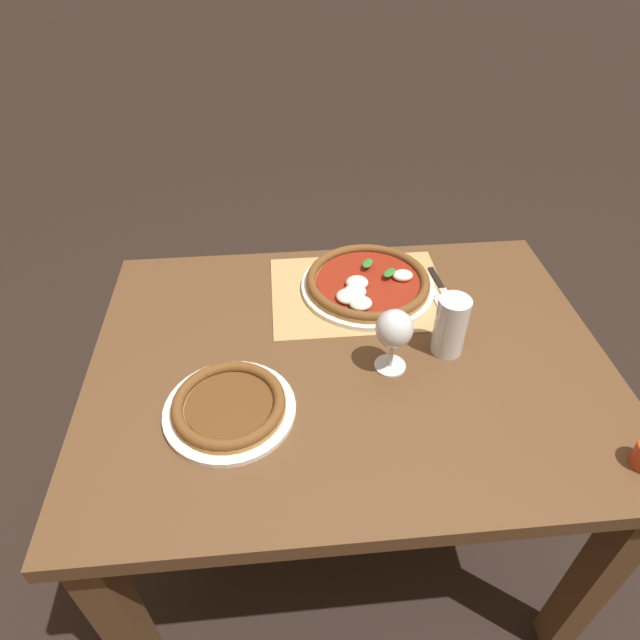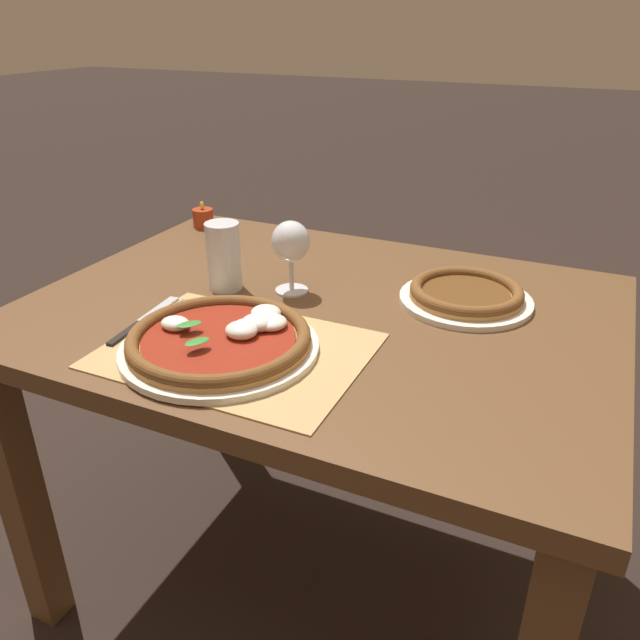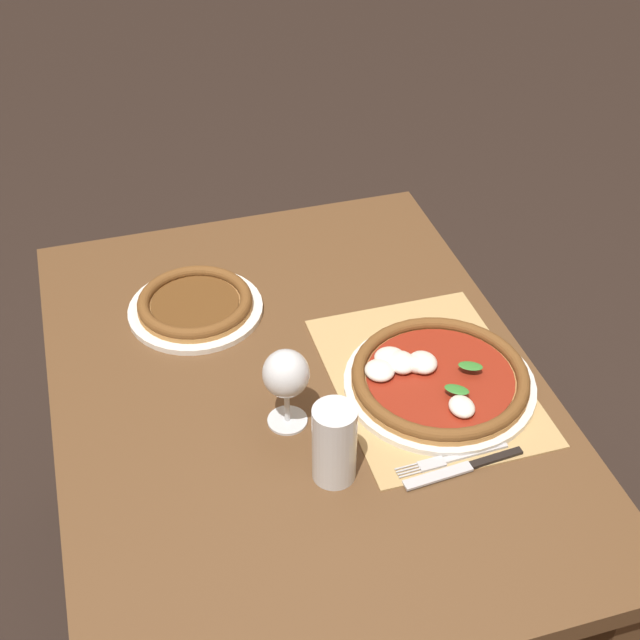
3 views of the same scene
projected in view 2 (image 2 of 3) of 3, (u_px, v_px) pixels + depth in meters
The scene contains 10 objects.
ground_plane at pixel (319, 568), 1.59m from camera, with size 24.00×24.00×0.00m, color black.
dining_table at pixel (319, 355), 1.31m from camera, with size 1.17×0.87×0.74m.
paper_placemat at pixel (237, 350), 1.09m from camera, with size 0.45×0.34×0.00m, color tan.
pizza_near at pixel (221, 339), 1.09m from camera, with size 0.35×0.35×0.05m.
pizza_far at pixel (466, 295), 1.27m from camera, with size 0.27×0.27×0.04m.
wine_glass at pixel (291, 244), 1.28m from camera, with size 0.08×0.08×0.16m.
pint_glass at pixel (224, 257), 1.32m from camera, with size 0.07×0.07×0.15m.
fork at pixel (158, 320), 1.19m from camera, with size 0.03×0.20×0.00m.
knife at pixel (145, 320), 1.19m from camera, with size 0.03×0.22×0.01m.
votive_candle at pixel (203, 219), 1.71m from camera, with size 0.06×0.06×0.07m.
Camera 2 is at (0.48, -1.04, 1.28)m, focal length 35.00 mm.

